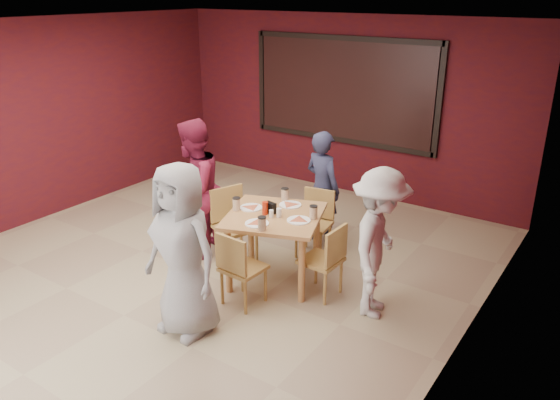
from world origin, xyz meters
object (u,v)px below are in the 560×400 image
Objects in this scene: chair_front at (239,266)px; diner_right at (379,244)px; chair_right at (327,257)px; diner_back at (322,188)px; chair_left at (232,221)px; dining_table at (274,223)px; diner_front at (183,251)px; diner_left at (194,190)px; chair_back at (316,219)px.

chair_front is 0.53× the size of diner_right.
chair_right is 0.55× the size of diner_back.
chair_right is at bearing -4.47° from chair_left.
diner_front is at bearing -95.79° from dining_table.
diner_left is (-1.02, 1.26, 0.00)m from diner_front.
diner_back is at bearing 122.47° from chair_right.
diner_left is at bearing -161.81° from chair_left.
chair_back is at bearing 123.17° from diner_back.
diner_back is 1.64m from diner_left.
diner_left reaches higher than chair_front.
chair_right is (0.68, -0.00, -0.23)m from dining_table.
dining_table is at bearing -93.25° from chair_back.
diner_back is at bearing 90.50° from diner_front.
chair_front is at bearing -87.81° from dining_table.
chair_left reaches higher than chair_right.
dining_table is 1.16m from diner_back.
diner_front is 1.14× the size of diner_back.
dining_table is 1.26m from diner_right.
chair_left reaches higher than chair_front.
diner_right is (1.21, -0.82, 0.32)m from chair_back.
chair_left is at bearing 73.30° from diner_right.
diner_left is (-1.20, -0.88, 0.40)m from chair_back.
diner_front is 1.92m from diner_right.
diner_back is at bearing 34.95° from diner_right.
diner_back is at bearing 92.65° from dining_table.
dining_table reaches higher than chair_right.
chair_back is at bearing 89.19° from chair_front.
diner_back reaches higher than chair_left.
diner_left is 1.10× the size of diner_right.
diner_right reaches higher than dining_table.
diner_left is (-1.16, -0.04, 0.16)m from dining_table.
dining_table is at bearing 86.54° from diner_front.
diner_left is at bearing 77.41° from diner_right.
chair_left is 0.61× the size of diner_back.
chair_left is at bearing 175.53° from chair_right.
diner_left reaches higher than diner_right.
chair_front is 1.52m from chair_back.
chair_front is at bearing -47.42° from chair_left.
dining_table reaches higher than chair_back.
chair_back is 0.44m from diner_back.
diner_right is (2.42, 0.06, -0.08)m from diner_left.
diner_right reaches higher than chair_back.
chair_right is 0.66m from diner_right.
chair_back is 2.19m from diner_front.
chair_back is 1.05m from chair_right.
chair_front is 0.48× the size of diner_left.
chair_back is 0.90× the size of chair_left.
diner_back is 0.96× the size of diner_right.
diner_front is (-0.82, -1.31, 0.39)m from chair_right.
chair_right is at bearing 77.43° from diner_right.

